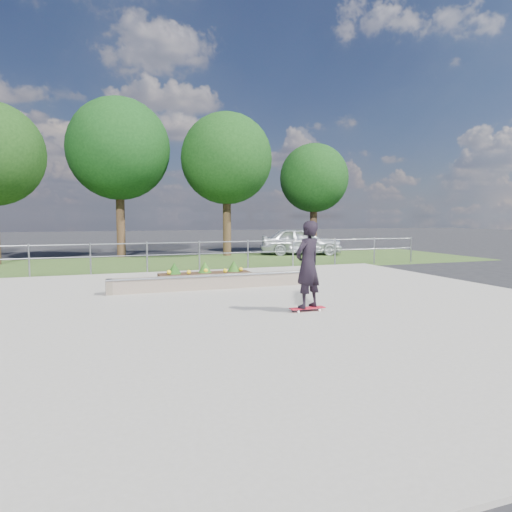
{
  "coord_description": "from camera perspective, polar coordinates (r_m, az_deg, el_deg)",
  "views": [
    {
      "loc": [
        -3.89,
        -9.92,
        2.16
      ],
      "look_at": [
        0.2,
        1.5,
        1.1
      ],
      "focal_mm": 32.0,
      "sensor_mm": 36.0,
      "label": 1
    }
  ],
  "objects": [
    {
      "name": "grind_ledge",
      "position": [
        13.32,
        -5.28,
        -3.21
      ],
      "size": [
        6.0,
        0.44,
        0.43
      ],
      "color": "#6B5C4F",
      "rests_on": "concrete_slab"
    },
    {
      "name": "tree_mid_left",
      "position": [
        25.2,
        -16.78,
        12.65
      ],
      "size": [
        5.25,
        5.25,
        8.25
      ],
      "color": "#372316",
      "rests_on": "ground"
    },
    {
      "name": "planter_bed",
      "position": [
        14.92,
        -6.23,
        -2.41
      ],
      "size": [
        3.0,
        1.2,
        0.61
      ],
      "color": "black",
      "rests_on": "concrete_slab"
    },
    {
      "name": "parked_car",
      "position": [
        25.66,
        5.64,
        1.86
      ],
      "size": [
        4.86,
        3.15,
        1.54
      ],
      "primitive_type": "imported",
      "rotation": [
        0.0,
        0.0,
        1.25
      ],
      "color": "silver",
      "rests_on": "ground"
    },
    {
      "name": "concrete_slab",
      "position": [
        10.87,
        1.69,
        -6.31
      ],
      "size": [
        15.0,
        15.0,
        0.06
      ],
      "primitive_type": "cube",
      "color": "gray",
      "rests_on": "ground"
    },
    {
      "name": "tree_far_right",
      "position": [
        28.6,
        7.26,
        9.61
      ],
      "size": [
        4.2,
        4.2,
        6.6
      ],
      "color": "#342114",
      "rests_on": "ground"
    },
    {
      "name": "ground",
      "position": [
        10.88,
        1.69,
        -6.47
      ],
      "size": [
        120.0,
        120.0,
        0.0
      ],
      "primitive_type": "plane",
      "color": "black",
      "rests_on": "ground"
    },
    {
      "name": "tree_mid_right",
      "position": [
        25.08,
        -3.7,
        12.02
      ],
      "size": [
        4.9,
        4.9,
        7.7
      ],
      "color": "#342415",
      "rests_on": "ground"
    },
    {
      "name": "skateboarder",
      "position": [
        10.08,
        6.5,
        -1.1
      ],
      "size": [
        0.83,
        0.7,
        2.0
      ],
      "color": "silver",
      "rests_on": "concrete_slab"
    },
    {
      "name": "fence",
      "position": [
        17.91,
        -7.1,
        0.5
      ],
      "size": [
        20.06,
        0.06,
        1.2
      ],
      "color": "gray",
      "rests_on": "ground"
    },
    {
      "name": "grass_verge",
      "position": [
        21.39,
        -9.13,
        -0.84
      ],
      "size": [
        30.0,
        8.0,
        0.02
      ],
      "primitive_type": "cube",
      "color": "#2F471C",
      "rests_on": "ground"
    }
  ]
}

